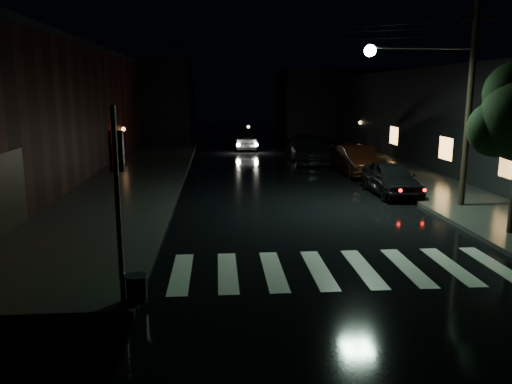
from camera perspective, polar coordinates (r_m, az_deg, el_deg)
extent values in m
plane|color=black|center=(12.68, -3.21, -9.94)|extent=(120.00, 120.00, 0.00)
cube|color=#282826|center=(26.64, -14.71, 1.25)|extent=(6.00, 44.00, 0.15)
cube|color=#282826|center=(28.12, 16.94, 1.65)|extent=(4.00, 44.00, 0.15)
cube|color=black|center=(34.46, 25.80, 7.63)|extent=(10.00, 40.00, 6.00)
cube|color=black|center=(57.65, -14.44, 10.49)|extent=(14.00, 10.00, 8.00)
cube|color=black|center=(58.57, 9.78, 10.20)|extent=(14.00, 10.00, 7.00)
cube|color=beige|center=(13.53, 9.69, -8.66)|extent=(9.00, 3.00, 0.01)
cylinder|color=slate|center=(10.78, -15.49, -1.68)|extent=(0.12, 0.12, 4.20)
cylinder|color=black|center=(11.27, -13.47, -10.74)|extent=(0.44, 0.44, 0.55)
cylinder|color=slate|center=(11.17, -13.54, -9.33)|extent=(0.48, 0.48, 0.04)
cube|color=black|center=(10.76, -15.64, 4.51)|extent=(0.28, 0.16, 0.85)
sphere|color=#0CFF33|center=(10.88, -15.48, 3.26)|extent=(0.20, 0.20, 0.20)
sphere|color=black|center=(17.61, 25.78, 6.51)|extent=(1.80, 1.80, 1.80)
cylinder|color=black|center=(21.17, 23.20, 9.27)|extent=(0.24, 0.24, 8.00)
cube|color=black|center=(21.33, 23.90, 17.73)|extent=(1.40, 0.10, 0.10)
cylinder|color=slate|center=(20.39, 18.50, 15.33)|extent=(4.00, 0.08, 0.08)
sphere|color=#BFFFD8|center=(19.71, 12.91, 15.48)|extent=(0.44, 0.44, 0.44)
imported|color=black|center=(23.35, 15.19, 1.53)|extent=(1.79, 4.45, 1.52)
imported|color=black|center=(28.56, 11.52, 3.58)|extent=(1.79, 5.01, 1.65)
imported|color=black|center=(33.41, 6.00, 4.87)|extent=(2.45, 5.72, 1.64)
imported|color=black|center=(33.75, 9.02, 4.69)|extent=(3.10, 5.50, 1.45)
imported|color=black|center=(40.26, -1.24, 5.93)|extent=(1.58, 4.50, 1.48)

